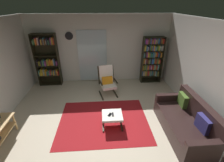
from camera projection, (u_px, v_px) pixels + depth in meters
The scene contains 13 objects.
ground_plane at pixel (102, 128), 4.07m from camera, with size 7.02×7.02×0.00m, color beige.
wall_back at pixel (100, 50), 6.06m from camera, with size 5.60×0.06×2.60m, color silver.
wall_right at pixel (215, 81), 3.66m from camera, with size 0.06×6.00×2.60m, color silver.
glass_door_panel at pixel (93, 56), 6.10m from camera, with size 1.10×0.01×2.00m, color silver.
area_rug at pixel (104, 121), 4.33m from camera, with size 2.42×1.90×0.01m, color maroon.
bookshelf_near_tv at pixel (47, 59), 5.86m from camera, with size 0.84×0.30×1.98m.
bookshelf_near_sofa at pixel (152, 58), 6.09m from camera, with size 0.79×0.30×1.82m.
leather_sofa at pixel (186, 122), 3.82m from camera, with size 0.87×1.85×0.87m.
lounge_armchair at pixel (107, 80), 5.41m from camera, with size 0.69×0.76×1.02m.
ottoman at pixel (112, 117), 4.04m from camera, with size 0.52×0.48×0.36m.
tv_remote at pixel (113, 114), 4.00m from camera, with size 0.04×0.14×0.02m, color black.
cell_phone at pixel (110, 115), 3.99m from camera, with size 0.07×0.14×0.01m, color black.
wall_clock at pixel (69, 36), 5.68m from camera, with size 0.29×0.03×0.29m.
Camera 1 is at (0.05, -3.08, 2.94)m, focal length 25.03 mm.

